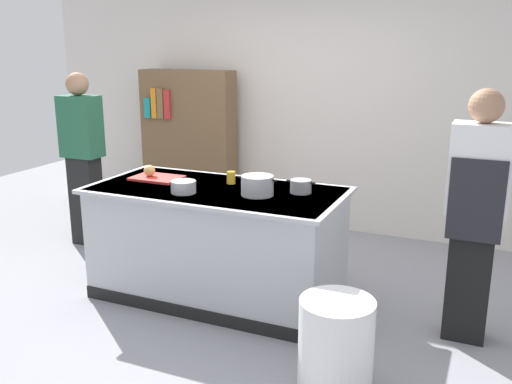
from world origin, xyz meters
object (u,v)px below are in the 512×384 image
(juice_cup, at_px, (231,178))
(person_guest, at_px, (83,156))
(bookshelf, at_px, (189,145))
(stock_pot, at_px, (257,185))
(mixing_bowl, at_px, (183,187))
(trash_bin, at_px, (336,344))
(sauce_pan, at_px, (301,186))
(onion, at_px, (149,171))
(person_chef, at_px, (475,212))

(juice_cup, relative_size, person_guest, 0.06)
(bookshelf, bearing_deg, stock_pot, -47.98)
(mixing_bowl, relative_size, trash_bin, 0.34)
(stock_pot, distance_m, sauce_pan, 0.33)
(stock_pot, distance_m, mixing_bowl, 0.56)
(sauce_pan, xyz_separation_m, bookshelf, (-1.94, 1.66, -0.10))
(juice_cup, height_order, bookshelf, bookshelf)
(onion, distance_m, person_chef, 2.54)
(juice_cup, relative_size, bookshelf, 0.06)
(sauce_pan, height_order, juice_cup, same)
(mixing_bowl, bearing_deg, stock_pot, 16.99)
(sauce_pan, xyz_separation_m, mixing_bowl, (-0.81, -0.35, -0.00))
(juice_cup, relative_size, trash_bin, 0.18)
(onion, distance_m, mixing_bowl, 0.57)
(sauce_pan, relative_size, person_guest, 0.13)
(onion, xyz_separation_m, sauce_pan, (1.30, 0.07, -0.02))
(onion, xyz_separation_m, trash_bin, (1.88, -0.91, -0.69))
(stock_pot, relative_size, bookshelf, 0.18)
(bookshelf, bearing_deg, trash_bin, -46.41)
(person_guest, bearing_deg, bookshelf, 148.15)
(sauce_pan, xyz_separation_m, trash_bin, (0.58, -0.98, -0.67))
(mixing_bowl, distance_m, trash_bin, 1.66)
(trash_bin, bearing_deg, stock_pot, 136.97)
(stock_pot, height_order, person_chef, person_chef)
(stock_pot, xyz_separation_m, trash_bin, (0.85, -0.79, -0.69))
(bookshelf, bearing_deg, person_guest, -112.43)
(sauce_pan, relative_size, trash_bin, 0.40)
(onion, bearing_deg, mixing_bowl, -30.00)
(mixing_bowl, relative_size, juice_cup, 1.89)
(onion, relative_size, sauce_pan, 0.42)
(trash_bin, bearing_deg, onion, 154.04)
(trash_bin, bearing_deg, mixing_bowl, 155.56)
(juice_cup, bearing_deg, sauce_pan, -4.08)
(onion, height_order, stock_pot, stock_pot)
(stock_pot, relative_size, trash_bin, 0.55)
(mixing_bowl, xyz_separation_m, juice_cup, (0.20, 0.40, 0.00))
(mixing_bowl, bearing_deg, person_chef, 8.46)
(stock_pot, relative_size, person_chef, 0.18)
(person_guest, bearing_deg, onion, 56.10)
(sauce_pan, distance_m, bookshelf, 2.55)
(juice_cup, bearing_deg, bookshelf, 129.57)
(onion, height_order, juice_cup, onion)
(mixing_bowl, distance_m, person_chef, 2.07)
(stock_pot, distance_m, person_guest, 2.26)
(trash_bin, distance_m, bookshelf, 3.69)
(juice_cup, height_order, person_guest, person_guest)
(onion, xyz_separation_m, mixing_bowl, (0.49, -0.29, -0.02))
(stock_pot, distance_m, person_chef, 1.52)
(mixing_bowl, bearing_deg, person_guest, 153.79)
(sauce_pan, height_order, person_chef, person_chef)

